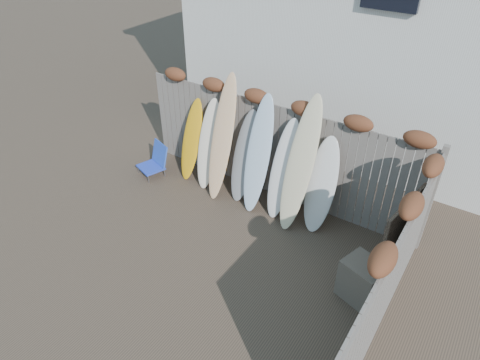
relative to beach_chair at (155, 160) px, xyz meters
The scene contains 14 objects.
ground 3.00m from the beach_chair, 32.30° to the right, with size 80.00×80.00×0.00m, color #493A2D.
back_fence 2.84m from the beach_chair, 17.17° to the left, with size 6.05×0.28×2.24m.
right_fence 5.74m from the beach_chair, 13.68° to the right, with size 0.28×4.40×2.24m.
beach_chair is the anchor object (origin of this frame).
wooden_crate 5.15m from the beach_chair, ahead, with size 0.61×0.50×0.71m, color #4A4038.
lattice_panel 5.41m from the beach_chair, ahead, with size 0.05×1.17×1.76m, color #46372A.
surfboard_0 1.01m from the beach_chair, 29.72° to the left, with size 0.47×0.07×1.82m, color #FFAF11.
surfboard_1 1.42m from the beach_chair, 17.55° to the left, with size 0.48×0.07×1.95m, color white.
surfboard_2 1.90m from the beach_chair, 10.70° to the left, with size 0.46×0.07×2.60m, color #E7A97B.
surfboard_3 2.22m from the beach_chair, 11.10° to the left, with size 0.51×0.07×1.93m, color gray.
surfboard_4 2.60m from the beach_chair, ahead, with size 0.48×0.07×2.36m, color #ABC6E0.
surfboard_5 3.07m from the beach_chair, ahead, with size 0.48×0.07×2.01m, color white.
surfboard_6 3.49m from the beach_chair, ahead, with size 0.52×0.07×2.60m, color beige.
surfboard_7 3.82m from the beach_chair, ahead, with size 0.54×0.07×1.86m, color silver.
Camera 1 is at (3.49, -4.05, 5.39)m, focal length 32.00 mm.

